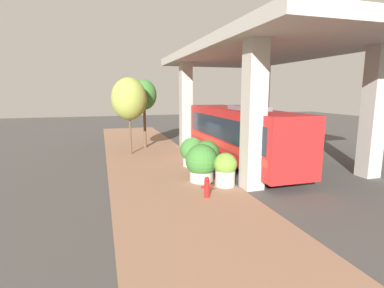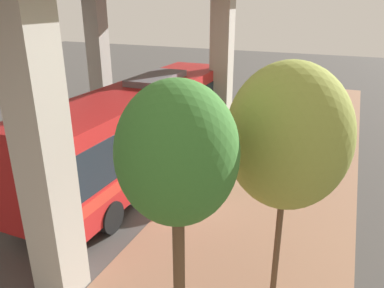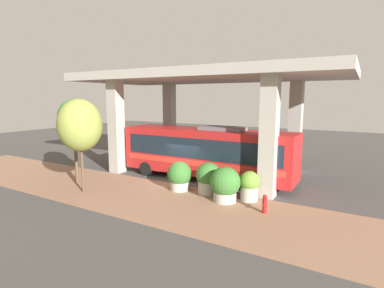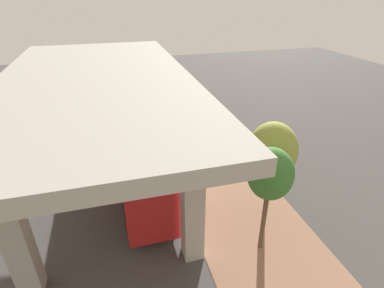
# 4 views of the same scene
# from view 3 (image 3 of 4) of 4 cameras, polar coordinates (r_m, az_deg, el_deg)

# --- Properties ---
(ground_plane) EXTENTS (80.00, 80.00, 0.00)m
(ground_plane) POSITION_cam_3_polar(r_m,az_deg,el_deg) (19.68, -2.78, -7.72)
(ground_plane) COLOR #474442
(ground_plane) RESTS_ON ground
(sidewalk_strip) EXTENTS (6.00, 40.00, 0.02)m
(sidewalk_strip) POSITION_cam_3_polar(r_m,az_deg,el_deg) (17.36, -8.26, -10.05)
(sidewalk_strip) COLOR #936B51
(sidewalk_strip) RESTS_ON ground
(overpass) EXTENTS (9.40, 19.45, 7.44)m
(overpass) POSITION_cam_3_polar(r_m,az_deg,el_deg) (22.34, 2.80, 11.17)
(overpass) COLOR #ADA89E
(overpass) RESTS_ON ground
(bus) EXTENTS (2.76, 12.07, 3.72)m
(bus) POSITION_cam_3_polar(r_m,az_deg,el_deg) (20.46, 2.67, -1.27)
(bus) COLOR #B21E1E
(bus) RESTS_ON ground
(fire_hydrant) EXTENTS (0.48, 0.23, 0.94)m
(fire_hydrant) POSITION_cam_3_polar(r_m,az_deg,el_deg) (15.27, 13.69, -11.04)
(fire_hydrant) COLOR #B21919
(fire_hydrant) RESTS_ON ground
(planter_front) EXTENTS (1.50, 1.50, 1.76)m
(planter_front) POSITION_cam_3_polar(r_m,az_deg,el_deg) (18.30, -2.39, -6.15)
(planter_front) COLOR #ADA89E
(planter_front) RESTS_ON ground
(planter_middle) EXTENTS (1.66, 1.66, 1.93)m
(planter_middle) POSITION_cam_3_polar(r_m,az_deg,el_deg) (16.40, 6.31, -7.66)
(planter_middle) COLOR #ADA89E
(planter_middle) RESTS_ON ground
(planter_back) EXTENTS (1.45, 1.45, 1.87)m
(planter_back) POSITION_cam_3_polar(r_m,az_deg,el_deg) (17.67, 3.14, -6.46)
(planter_back) COLOR #ADA89E
(planter_back) RESTS_ON ground
(planter_extra) EXTENTS (1.12, 1.12, 1.65)m
(planter_extra) POSITION_cam_3_polar(r_m,az_deg,el_deg) (16.80, 10.88, -7.74)
(planter_extra) COLOR #ADA89E
(planter_extra) RESTS_ON ground
(street_tree_near) EXTENTS (2.52, 2.52, 5.54)m
(street_tree_near) POSITION_cam_3_polar(r_m,az_deg,el_deg) (18.43, -20.57, 3.33)
(street_tree_near) COLOR brown
(street_tree_near) RESTS_ON ground
(street_tree_far) EXTENTS (2.00, 2.00, 5.49)m
(street_tree_far) POSITION_cam_3_polar(r_m,az_deg,el_deg) (21.03, -21.61, 4.52)
(street_tree_far) COLOR brown
(street_tree_far) RESTS_ON ground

